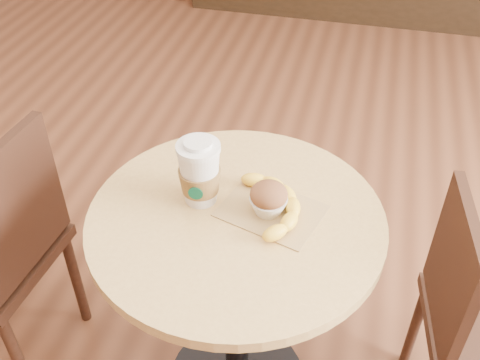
{
  "coord_description": "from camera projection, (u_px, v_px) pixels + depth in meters",
  "views": [
    {
      "loc": [
        0.24,
        -1.01,
        1.69
      ],
      "look_at": [
        -0.01,
        0.0,
        0.83
      ],
      "focal_mm": 42.0,
      "sensor_mm": 36.0,
      "label": 1
    }
  ],
  "objects": [
    {
      "name": "cafe_table",
      "position": [
        236.0,
        271.0,
        1.5
      ],
      "size": [
        0.73,
        0.73,
        0.75
      ],
      "color": "black",
      "rests_on": "ground"
    },
    {
      "name": "kraft_bag",
      "position": [
        271.0,
        211.0,
        1.38
      ],
      "size": [
        0.28,
        0.24,
        0.0
      ],
      "primitive_type": "cube",
      "rotation": [
        0.0,
        0.0,
        -0.29
      ],
      "color": "#A4834F",
      "rests_on": "cafe_table"
    },
    {
      "name": "banana",
      "position": [
        269.0,
        206.0,
        1.37
      ],
      "size": [
        0.26,
        0.3,
        0.04
      ],
      "primitive_type": null,
      "rotation": [
        0.0,
        0.0,
        0.38
      ],
      "color": "yellow",
      "rests_on": "kraft_bag"
    },
    {
      "name": "coffee_cup",
      "position": [
        200.0,
        174.0,
        1.37
      ],
      "size": [
        0.11,
        0.11,
        0.18
      ],
      "rotation": [
        0.0,
        0.0,
        0.1
      ],
      "color": "silver",
      "rests_on": "cafe_table"
    },
    {
      "name": "chair_right",
      "position": [
        476.0,
        321.0,
        1.5
      ],
      "size": [
        0.4,
        0.4,
        0.81
      ],
      "rotation": [
        0.0,
        0.0,
        1.69
      ],
      "color": "black",
      "rests_on": "ground"
    },
    {
      "name": "muffin",
      "position": [
        269.0,
        199.0,
        1.35
      ],
      "size": [
        0.09,
        0.09,
        0.08
      ],
      "color": "silver",
      "rests_on": "kraft_bag"
    }
  ]
}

